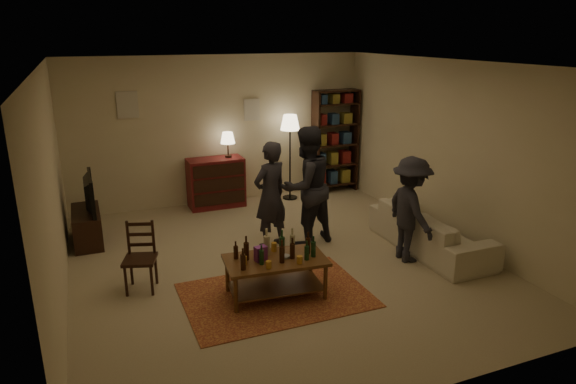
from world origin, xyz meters
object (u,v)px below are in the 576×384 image
person_right (306,187)px  coffee_table (275,263)px  dining_chair (140,254)px  dresser (216,181)px  person_by_sofa (410,210)px  sofa (430,230)px  floor_lamp (290,128)px  person_left (270,195)px  tv_stand (87,218)px  bookshelf (335,140)px

person_right → coffee_table: bearing=38.0°
dining_chair → person_right: bearing=30.2°
dresser → person_by_sofa: (1.89, -3.28, 0.27)m
sofa → person_right: 1.93m
dining_chair → floor_lamp: floor_lamp is taller
person_left → person_by_sofa: 2.00m
tv_stand → person_right: person_right is taller
bookshelf → sofa: bookshelf is taller
person_right → person_by_sofa: bearing=119.8°
dining_chair → person_left: 2.08m
tv_stand → person_by_sofa: bearing=-29.7°
bookshelf → person_left: 3.08m
dresser → coffee_table: bearing=-93.3°
floor_lamp → person_left: floor_lamp is taller
bookshelf → sofa: bearing=-90.8°
bookshelf → dining_chair: bearing=-145.7°
person_left → person_right: (0.53, -0.09, 0.10)m
tv_stand → person_by_sofa: (4.14, -2.36, 0.36)m
bookshelf → person_left: size_ratio=1.26×
floor_lamp → sofa: (0.97, -3.03, -1.06)m
dresser → sofa: (2.39, -3.11, -0.17)m
person_right → person_by_sofa: person_right is taller
dining_chair → person_right: person_right is taller
dining_chair → sofa: dining_chair is taller
bookshelf → person_by_sofa: bearing=-99.3°
dining_chair → sofa: (4.07, -0.37, -0.15)m
dining_chair → person_by_sofa: bearing=9.3°
coffee_table → dresser: bearing=86.7°
dining_chair → bookshelf: (4.11, 2.81, 0.58)m
coffee_table → person_right: person_right is taller
tv_stand → dresser: 2.43m
dresser → sofa: size_ratio=0.65×
person_left → person_right: bearing=149.1°
person_by_sofa → dining_chair: bearing=85.2°
person_left → floor_lamp: bearing=-140.6°
dining_chair → dresser: size_ratio=0.64×
tv_stand → sofa: 5.14m
dresser → bookshelf: bookshelf is taller
sofa → person_right: bearing=60.0°
coffee_table → floor_lamp: bearing=65.0°
dresser → floor_lamp: size_ratio=0.84×
coffee_table → dresser: (0.20, 3.56, 0.05)m
person_left → person_right: size_ratio=0.89×
sofa → person_by_sofa: (-0.50, -0.16, 0.44)m
coffee_table → dresser: size_ratio=0.92×
person_right → bookshelf: bearing=-141.3°
dresser → person_right: size_ratio=0.76×
dresser → person_by_sofa: 3.79m
bookshelf → person_by_sofa: 3.40m
dining_chair → tv_stand: tv_stand is taller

